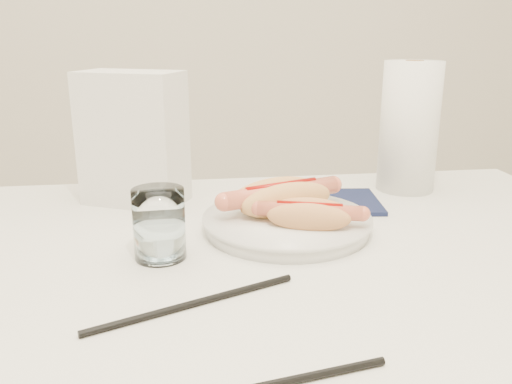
{
  "coord_description": "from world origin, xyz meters",
  "views": [
    {
      "loc": [
        -0.08,
        -0.66,
        1.04
      ],
      "look_at": [
        0.02,
        0.07,
        0.82
      ],
      "focal_mm": 37.48,
      "sensor_mm": 36.0,
      "label": 1
    }
  ],
  "objects": [
    {
      "name": "table",
      "position": [
        0.0,
        0.0,
        0.69
      ],
      "size": [
        1.2,
        0.8,
        0.75
      ],
      "color": "white",
      "rests_on": "ground"
    },
    {
      "name": "plate",
      "position": [
        0.07,
        0.09,
        0.76
      ],
      "size": [
        0.3,
        0.3,
        0.02
      ],
      "primitive_type": "cylinder",
      "rotation": [
        0.0,
        0.0,
        -0.25
      ],
      "color": "white",
      "rests_on": "table"
    },
    {
      "name": "hotdog_left",
      "position": [
        0.07,
        0.12,
        0.8
      ],
      "size": [
        0.19,
        0.12,
        0.05
      ],
      "rotation": [
        0.0,
        0.0,
        0.35
      ],
      "color": "#EFA95F",
      "rests_on": "plate"
    },
    {
      "name": "hotdog_right",
      "position": [
        0.09,
        0.05,
        0.79
      ],
      "size": [
        0.15,
        0.09,
        0.04
      ],
      "rotation": [
        0.0,
        0.0,
        -0.31
      ],
      "color": "#E99B5B",
      "rests_on": "plate"
    },
    {
      "name": "water_glass",
      "position": [
        -0.12,
        0.02,
        0.8
      ],
      "size": [
        0.07,
        0.07,
        0.1
      ],
      "primitive_type": "cylinder",
      "color": "white",
      "rests_on": "table"
    },
    {
      "name": "chopstick_near",
      "position": [
        -0.07,
        -0.12,
        0.75
      ],
      "size": [
        0.24,
        0.1,
        0.01
      ],
      "primitive_type": "cylinder",
      "rotation": [
        0.0,
        1.57,
        0.4
      ],
      "color": "black",
      "rests_on": "table"
    },
    {
      "name": "napkin_box",
      "position": [
        -0.17,
        0.27,
        0.86
      ],
      "size": [
        0.19,
        0.16,
        0.23
      ],
      "primitive_type": "cube",
      "rotation": [
        0.0,
        0.0,
        -0.43
      ],
      "color": "silver",
      "rests_on": "table"
    },
    {
      "name": "navy_napkin",
      "position": [
        0.19,
        0.21,
        0.75
      ],
      "size": [
        0.15,
        0.15,
        0.01
      ],
      "primitive_type": "cube",
      "rotation": [
        0.0,
        0.0,
        -0.11
      ],
      "color": "#12193B",
      "rests_on": "table"
    },
    {
      "name": "paper_towel_roll",
      "position": [
        0.34,
        0.28,
        0.87
      ],
      "size": [
        0.14,
        0.14,
        0.24
      ],
      "primitive_type": "cylinder",
      "rotation": [
        0.0,
        0.0,
        0.37
      ],
      "color": "white",
      "rests_on": "table"
    }
  ]
}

